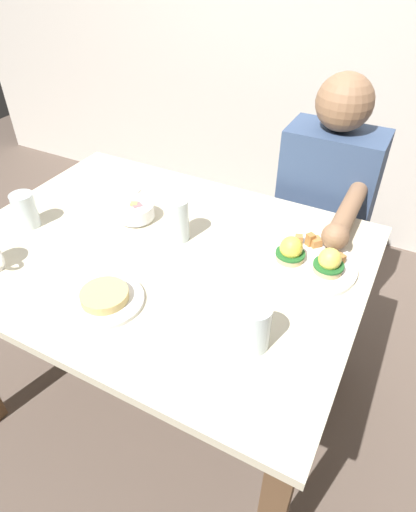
% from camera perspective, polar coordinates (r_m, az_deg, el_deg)
% --- Properties ---
extents(ground_plane, '(6.00, 6.00, 0.00)m').
position_cam_1_polar(ground_plane, '(1.85, -4.86, -17.66)').
color(ground_plane, brown).
extents(dining_table, '(1.20, 0.90, 0.74)m').
position_cam_1_polar(dining_table, '(1.37, -6.27, -2.73)').
color(dining_table, beige).
rests_on(dining_table, ground_plane).
extents(eggs_benedict_plate, '(0.27, 0.27, 0.09)m').
position_cam_1_polar(eggs_benedict_plate, '(1.25, 13.20, -0.55)').
color(eggs_benedict_plate, white).
rests_on(eggs_benedict_plate, dining_table).
extents(fruit_bowl, '(0.12, 0.12, 0.06)m').
position_cam_1_polar(fruit_bowl, '(1.43, -9.51, 5.78)').
color(fruit_bowl, white).
rests_on(fruit_bowl, dining_table).
extents(fork, '(0.16, 0.04, 0.00)m').
position_cam_1_polar(fork, '(1.63, -11.13, 8.75)').
color(fork, silver).
rests_on(fork, dining_table).
extents(water_glass_near, '(0.07, 0.07, 0.11)m').
position_cam_1_polar(water_glass_near, '(1.49, -22.89, 5.33)').
color(water_glass_near, silver).
rests_on(water_glass_near, dining_table).
extents(water_glass_far, '(0.08, 0.08, 0.12)m').
position_cam_1_polar(water_glass_far, '(1.00, 6.01, -9.55)').
color(water_glass_far, silver).
rests_on(water_glass_far, dining_table).
extents(water_glass_extra, '(0.07, 0.07, 0.14)m').
position_cam_1_polar(water_glass_extra, '(1.31, -4.08, 4.50)').
color(water_glass_extra, silver).
rests_on(water_glass_extra, dining_table).
extents(side_plate, '(0.20, 0.20, 0.04)m').
position_cam_1_polar(side_plate, '(1.15, -13.38, -5.46)').
color(side_plate, white).
rests_on(side_plate, dining_table).
extents(diner_person, '(0.34, 0.54, 1.14)m').
position_cam_1_polar(diner_person, '(1.71, 14.95, 6.00)').
color(diner_person, '#33333D').
rests_on(diner_person, ground_plane).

